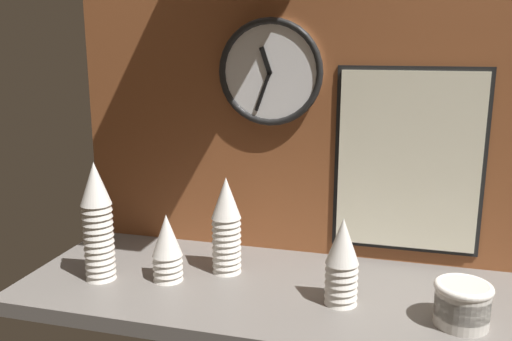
# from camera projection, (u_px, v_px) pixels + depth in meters

# --- Properties ---
(ground_plane) EXTENTS (1.60, 0.56, 0.04)m
(ground_plane) POSITION_uv_depth(u_px,v_px,m) (319.00, 297.00, 1.42)
(ground_plane) COLOR slate
(wall_tiled_back) EXTENTS (1.60, 0.03, 1.05)m
(wall_tiled_back) POSITION_uv_depth(u_px,v_px,m) (339.00, 81.00, 1.55)
(wall_tiled_back) COLOR brown
(wall_tiled_back) RESTS_ON ground_plane
(cup_stack_center_right) EXTENTS (0.08, 0.08, 0.22)m
(cup_stack_center_right) POSITION_uv_depth(u_px,v_px,m) (342.00, 261.00, 1.32)
(cup_stack_center_right) COLOR white
(cup_stack_center_right) RESTS_ON ground_plane
(cup_stack_center_left) EXTENTS (0.08, 0.08, 0.28)m
(cup_stack_center_left) POSITION_uv_depth(u_px,v_px,m) (226.00, 225.00, 1.50)
(cup_stack_center_left) COLOR white
(cup_stack_center_left) RESTS_ON ground_plane
(cup_stack_left) EXTENTS (0.08, 0.08, 0.19)m
(cup_stack_left) POSITION_uv_depth(u_px,v_px,m) (167.00, 248.00, 1.46)
(cup_stack_left) COLOR white
(cup_stack_left) RESTS_ON ground_plane
(cup_stack_far_left) EXTENTS (0.08, 0.08, 0.33)m
(cup_stack_far_left) POSITION_uv_depth(u_px,v_px,m) (97.00, 222.00, 1.45)
(cup_stack_far_left) COLOR white
(cup_stack_far_left) RESTS_ON ground_plane
(bowl_stack_right) EXTENTS (0.13, 0.13, 0.10)m
(bowl_stack_right) POSITION_uv_depth(u_px,v_px,m) (462.00, 302.00, 1.23)
(bowl_stack_right) COLOR beige
(bowl_stack_right) RESTS_ON ground_plane
(wall_clock) EXTENTS (0.31, 0.03, 0.31)m
(wall_clock) POSITION_uv_depth(u_px,v_px,m) (270.00, 72.00, 1.56)
(wall_clock) COLOR white
(menu_board) EXTENTS (0.41, 0.01, 0.53)m
(menu_board) POSITION_uv_depth(u_px,v_px,m) (408.00, 162.00, 1.52)
(menu_board) COLOR black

